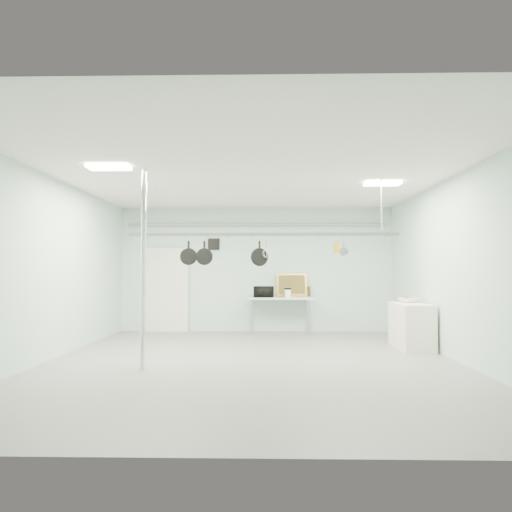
{
  "coord_description": "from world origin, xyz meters",
  "views": [
    {
      "loc": [
        0.24,
        -7.79,
        1.53
      ],
      "look_at": [
        0.06,
        1.0,
        1.84
      ],
      "focal_mm": 32.0,
      "sensor_mm": 36.0,
      "label": 1
    }
  ],
  "objects_px": {
    "side_cabinet": "(411,326)",
    "skillet_left": "(189,252)",
    "pot_rack": "(263,233)",
    "fruit_bowl": "(409,300)",
    "coffee_canister": "(288,293)",
    "microwave": "(264,292)",
    "skillet_mid": "(204,252)",
    "chrome_pole": "(143,268)",
    "skillet_right": "(259,254)",
    "prep_table": "(280,300)"
  },
  "relations": [
    {
      "from": "prep_table",
      "to": "fruit_bowl",
      "type": "bearing_deg",
      "value": -36.94
    },
    {
      "from": "skillet_right",
      "to": "microwave",
      "type": "bearing_deg",
      "value": 68.39
    },
    {
      "from": "chrome_pole",
      "to": "skillet_right",
      "type": "distance_m",
      "value": 2.06
    },
    {
      "from": "skillet_right",
      "to": "prep_table",
      "type": "bearing_deg",
      "value": 61.52
    },
    {
      "from": "microwave",
      "to": "skillet_mid",
      "type": "bearing_deg",
      "value": 74.24
    },
    {
      "from": "microwave",
      "to": "fruit_bowl",
      "type": "bearing_deg",
      "value": 151.15
    },
    {
      "from": "pot_rack",
      "to": "skillet_right",
      "type": "relative_size",
      "value": 10.53
    },
    {
      "from": "coffee_canister",
      "to": "skillet_right",
      "type": "distance_m",
      "value": 3.37
    },
    {
      "from": "prep_table",
      "to": "fruit_bowl",
      "type": "xyz_separation_m",
      "value": [
        2.58,
        -1.94,
        0.12
      ]
    },
    {
      "from": "microwave",
      "to": "fruit_bowl",
      "type": "xyz_separation_m",
      "value": [
        2.98,
        -1.82,
        -0.09
      ]
    },
    {
      "from": "microwave",
      "to": "skillet_right",
      "type": "relative_size",
      "value": 1.07
    },
    {
      "from": "prep_table",
      "to": "coffee_canister",
      "type": "relative_size",
      "value": 8.33
    },
    {
      "from": "side_cabinet",
      "to": "skillet_left",
      "type": "height_order",
      "value": "skillet_left"
    },
    {
      "from": "fruit_bowl",
      "to": "skillet_left",
      "type": "relative_size",
      "value": 0.96
    },
    {
      "from": "chrome_pole",
      "to": "skillet_mid",
      "type": "distance_m",
      "value": 1.27
    },
    {
      "from": "coffee_canister",
      "to": "fruit_bowl",
      "type": "relative_size",
      "value": 0.48
    },
    {
      "from": "pot_rack",
      "to": "skillet_mid",
      "type": "xyz_separation_m",
      "value": [
        -1.05,
        0.0,
        -0.35
      ]
    },
    {
      "from": "side_cabinet",
      "to": "skillet_mid",
      "type": "height_order",
      "value": "skillet_mid"
    },
    {
      "from": "prep_table",
      "to": "pot_rack",
      "type": "distance_m",
      "value": 3.61
    },
    {
      "from": "fruit_bowl",
      "to": "coffee_canister",
      "type": "bearing_deg",
      "value": 142.53
    },
    {
      "from": "side_cabinet",
      "to": "skillet_right",
      "type": "distance_m",
      "value": 3.51
    },
    {
      "from": "microwave",
      "to": "skillet_left",
      "type": "relative_size",
      "value": 1.18
    },
    {
      "from": "prep_table",
      "to": "skillet_right",
      "type": "distance_m",
      "value": 3.49
    },
    {
      "from": "pot_rack",
      "to": "skillet_mid",
      "type": "bearing_deg",
      "value": 180.0
    },
    {
      "from": "fruit_bowl",
      "to": "skillet_mid",
      "type": "distance_m",
      "value": 4.36
    },
    {
      "from": "microwave",
      "to": "skillet_left",
      "type": "bearing_deg",
      "value": 69.78
    },
    {
      "from": "coffee_canister",
      "to": "chrome_pole",
      "type": "bearing_deg",
      "value": -121.37
    },
    {
      "from": "prep_table",
      "to": "skillet_right",
      "type": "relative_size",
      "value": 3.51
    },
    {
      "from": "prep_table",
      "to": "skillet_mid",
      "type": "height_order",
      "value": "skillet_mid"
    },
    {
      "from": "pot_rack",
      "to": "skillet_right",
      "type": "xyz_separation_m",
      "value": [
        -0.07,
        0.0,
        -0.37
      ]
    },
    {
      "from": "skillet_right",
      "to": "side_cabinet",
      "type": "bearing_deg",
      "value": -0.39
    },
    {
      "from": "chrome_pole",
      "to": "pot_rack",
      "type": "distance_m",
      "value": 2.19
    },
    {
      "from": "pot_rack",
      "to": "microwave",
      "type": "relative_size",
      "value": 9.84
    },
    {
      "from": "pot_rack",
      "to": "skillet_mid",
      "type": "distance_m",
      "value": 1.11
    },
    {
      "from": "chrome_pole",
      "to": "side_cabinet",
      "type": "relative_size",
      "value": 2.67
    },
    {
      "from": "side_cabinet",
      "to": "skillet_mid",
      "type": "relative_size",
      "value": 2.94
    },
    {
      "from": "chrome_pole",
      "to": "fruit_bowl",
      "type": "xyz_separation_m",
      "value": [
        4.88,
        2.26,
        -0.65
      ]
    },
    {
      "from": "pot_rack",
      "to": "fruit_bowl",
      "type": "relative_size",
      "value": 12.06
    },
    {
      "from": "chrome_pole",
      "to": "coffee_canister",
      "type": "relative_size",
      "value": 16.66
    },
    {
      "from": "skillet_mid",
      "to": "chrome_pole",
      "type": "bearing_deg",
      "value": -129.18
    },
    {
      "from": "chrome_pole",
      "to": "side_cabinet",
      "type": "distance_m",
      "value": 5.37
    },
    {
      "from": "coffee_canister",
      "to": "microwave",
      "type": "bearing_deg",
      "value": -178.87
    },
    {
      "from": "microwave",
      "to": "fruit_bowl",
      "type": "height_order",
      "value": "microwave"
    },
    {
      "from": "chrome_pole",
      "to": "pot_rack",
      "type": "height_order",
      "value": "chrome_pole"
    },
    {
      "from": "skillet_right",
      "to": "chrome_pole",
      "type": "bearing_deg",
      "value": -174.26
    },
    {
      "from": "prep_table",
      "to": "skillet_left",
      "type": "distance_m",
      "value": 3.87
    },
    {
      "from": "fruit_bowl",
      "to": "skillet_left",
      "type": "height_order",
      "value": "skillet_left"
    },
    {
      "from": "chrome_pole",
      "to": "fruit_bowl",
      "type": "height_order",
      "value": "chrome_pole"
    },
    {
      "from": "side_cabinet",
      "to": "pot_rack",
      "type": "xyz_separation_m",
      "value": [
        -2.95,
        -1.1,
        1.78
      ]
    },
    {
      "from": "fruit_bowl",
      "to": "skillet_mid",
      "type": "relative_size",
      "value": 0.97
    }
  ]
}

